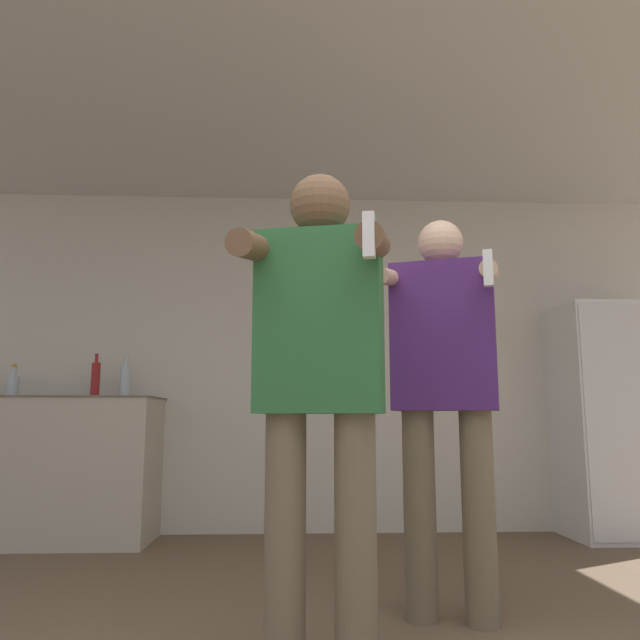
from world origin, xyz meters
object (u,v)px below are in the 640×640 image
(bottle_red_label, at_px, (13,385))
(bottle_brown_liquor, at_px, (125,380))
(refrigerator, at_px, (616,420))
(bottle_short_whiskey, at_px, (96,379))
(person_woman_foreground, at_px, (320,373))
(person_man_side, at_px, (445,382))

(bottle_red_label, xyz_separation_m, bottle_brown_liquor, (0.78, -0.00, 0.04))
(refrigerator, distance_m, bottle_red_label, 4.30)
(bottle_brown_liquor, relative_size, bottle_short_whiskey, 0.97)
(bottle_brown_liquor, height_order, bottle_short_whiskey, bottle_short_whiskey)
(person_woman_foreground, bearing_deg, refrigerator, 45.73)
(bottle_red_label, height_order, bottle_brown_liquor, bottle_brown_liquor)
(bottle_red_label, height_order, person_man_side, person_man_side)
(refrigerator, relative_size, bottle_red_label, 7.02)
(bottle_red_label, relative_size, bottle_short_whiskey, 0.72)
(bottle_brown_liquor, bearing_deg, bottle_red_label, 180.00)
(person_man_side, bearing_deg, person_woman_foreground, -136.35)
(bottle_short_whiskey, bearing_deg, bottle_brown_liquor, -0.00)
(bottle_short_whiskey, xyz_separation_m, person_man_side, (2.05, -1.83, -0.13))
(person_man_side, bearing_deg, bottle_short_whiskey, 138.24)
(person_woman_foreground, relative_size, person_man_side, 0.99)
(person_woman_foreground, bearing_deg, bottle_short_whiskey, 122.07)
(refrigerator, relative_size, person_woman_foreground, 0.97)
(bottle_brown_liquor, relative_size, person_woman_foreground, 0.19)
(bottle_red_label, distance_m, person_man_side, 3.20)
(bottle_red_label, xyz_separation_m, person_man_side, (2.62, -1.83, -0.08))
(person_woman_foreground, bearing_deg, bottle_brown_liquor, 118.31)
(bottle_red_label, distance_m, person_woman_foreground, 3.14)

